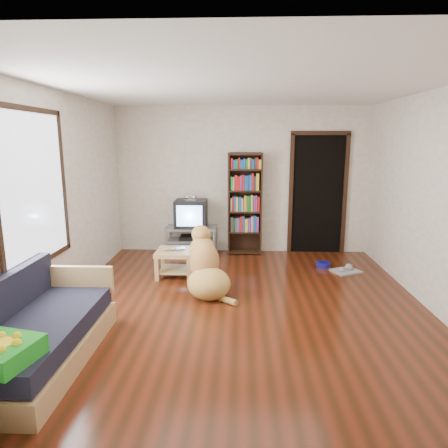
{
  "coord_description": "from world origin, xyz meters",
  "views": [
    {
      "loc": [
        -0.04,
        -4.66,
        2.0
      ],
      "look_at": [
        -0.25,
        0.59,
        0.9
      ],
      "focal_mm": 32.0,
      "sensor_mm": 36.0,
      "label": 1
    }
  ],
  "objects_px": {
    "grey_rag": "(346,271)",
    "tv_stand": "(192,239)",
    "laptop": "(175,250)",
    "crt_tv": "(191,213)",
    "sofa": "(37,335)",
    "coffee_table": "(175,258)",
    "dog": "(206,268)",
    "bookshelf": "(245,198)",
    "green_cushion": "(2,353)",
    "dog_bowl": "(323,265)"
  },
  "relations": [
    {
      "from": "grey_rag",
      "to": "tv_stand",
      "type": "height_order",
      "value": "tv_stand"
    },
    {
      "from": "laptop",
      "to": "crt_tv",
      "type": "bearing_deg",
      "value": 70.87
    },
    {
      "from": "sofa",
      "to": "coffee_table",
      "type": "height_order",
      "value": "sofa"
    },
    {
      "from": "grey_rag",
      "to": "dog",
      "type": "distance_m",
      "value": 2.31
    },
    {
      "from": "tv_stand",
      "to": "coffee_table",
      "type": "xyz_separation_m",
      "value": [
        -0.1,
        -1.2,
        0.01
      ]
    },
    {
      "from": "sofa",
      "to": "dog",
      "type": "bearing_deg",
      "value": 52.18
    },
    {
      "from": "grey_rag",
      "to": "tv_stand",
      "type": "distance_m",
      "value": 2.7
    },
    {
      "from": "crt_tv",
      "to": "dog",
      "type": "bearing_deg",
      "value": -77.44
    },
    {
      "from": "bookshelf",
      "to": "laptop",
      "type": "bearing_deg",
      "value": -128.43
    },
    {
      "from": "tv_stand",
      "to": "dog",
      "type": "xyz_separation_m",
      "value": [
        0.42,
        -1.84,
        0.06
      ]
    },
    {
      "from": "green_cushion",
      "to": "grey_rag",
      "type": "xyz_separation_m",
      "value": [
        3.37,
        3.4,
        -0.48
      ]
    },
    {
      "from": "crt_tv",
      "to": "sofa",
      "type": "bearing_deg",
      "value": -104.93
    },
    {
      "from": "grey_rag",
      "to": "coffee_table",
      "type": "relative_size",
      "value": 0.73
    },
    {
      "from": "sofa",
      "to": "laptop",
      "type": "bearing_deg",
      "value": 69.99
    },
    {
      "from": "dog_bowl",
      "to": "tv_stand",
      "type": "height_order",
      "value": "tv_stand"
    },
    {
      "from": "green_cushion",
      "to": "crt_tv",
      "type": "xyz_separation_m",
      "value": [
        0.85,
        4.36,
        0.25
      ]
    },
    {
      "from": "crt_tv",
      "to": "sofa",
      "type": "relative_size",
      "value": 0.32
    },
    {
      "from": "laptop",
      "to": "crt_tv",
      "type": "height_order",
      "value": "crt_tv"
    },
    {
      "from": "coffee_table",
      "to": "grey_rag",
      "type": "bearing_deg",
      "value": 5.77
    },
    {
      "from": "green_cushion",
      "to": "grey_rag",
      "type": "height_order",
      "value": "green_cushion"
    },
    {
      "from": "bookshelf",
      "to": "sofa",
      "type": "relative_size",
      "value": 1.0
    },
    {
      "from": "tv_stand",
      "to": "bookshelf",
      "type": "distance_m",
      "value": 1.2
    },
    {
      "from": "green_cushion",
      "to": "coffee_table",
      "type": "bearing_deg",
      "value": 89.14
    },
    {
      "from": "grey_rag",
      "to": "bookshelf",
      "type": "height_order",
      "value": "bookshelf"
    },
    {
      "from": "bookshelf",
      "to": "crt_tv",
      "type": "bearing_deg",
      "value": -175.68
    },
    {
      "from": "tv_stand",
      "to": "crt_tv",
      "type": "xyz_separation_m",
      "value": [
        0.0,
        0.02,
        0.47
      ]
    },
    {
      "from": "dog_bowl",
      "to": "coffee_table",
      "type": "height_order",
      "value": "coffee_table"
    },
    {
      "from": "dog_bowl",
      "to": "laptop",
      "type": "bearing_deg",
      "value": -166.77
    },
    {
      "from": "dog",
      "to": "laptop",
      "type": "bearing_deg",
      "value": 129.98
    },
    {
      "from": "tv_stand",
      "to": "bookshelf",
      "type": "bearing_deg",
      "value": 5.63
    },
    {
      "from": "tv_stand",
      "to": "sofa",
      "type": "bearing_deg",
      "value": -105.02
    },
    {
      "from": "dog_bowl",
      "to": "sofa",
      "type": "xyz_separation_m",
      "value": [
        -3.19,
        -2.95,
        0.22
      ]
    },
    {
      "from": "green_cushion",
      "to": "tv_stand",
      "type": "distance_m",
      "value": 4.42
    },
    {
      "from": "sofa",
      "to": "coffee_table",
      "type": "bearing_deg",
      "value": 70.22
    },
    {
      "from": "grey_rag",
      "to": "coffee_table",
      "type": "distance_m",
      "value": 2.64
    },
    {
      "from": "crt_tv",
      "to": "bookshelf",
      "type": "xyz_separation_m",
      "value": [
        0.95,
        0.07,
        0.26
      ]
    },
    {
      "from": "bookshelf",
      "to": "dog",
      "type": "relative_size",
      "value": 1.79
    },
    {
      "from": "crt_tv",
      "to": "tv_stand",
      "type": "bearing_deg",
      "value": -90.0
    },
    {
      "from": "green_cushion",
      "to": "dog",
      "type": "xyz_separation_m",
      "value": [
        1.27,
        2.49,
        -0.16
      ]
    },
    {
      "from": "green_cushion",
      "to": "coffee_table",
      "type": "height_order",
      "value": "green_cushion"
    },
    {
      "from": "laptop",
      "to": "sofa",
      "type": "xyz_separation_m",
      "value": [
        -0.87,
        -2.4,
        -0.15
      ]
    },
    {
      "from": "sofa",
      "to": "dog",
      "type": "relative_size",
      "value": 1.79
    },
    {
      "from": "laptop",
      "to": "crt_tv",
      "type": "xyz_separation_m",
      "value": [
        0.1,
        1.25,
        0.33
      ]
    },
    {
      "from": "green_cushion",
      "to": "grey_rag",
      "type": "bearing_deg",
      "value": 57.91
    },
    {
      "from": "coffee_table",
      "to": "laptop",
      "type": "bearing_deg",
      "value": -90.0
    },
    {
      "from": "sofa",
      "to": "dog",
      "type": "height_order",
      "value": "dog"
    },
    {
      "from": "sofa",
      "to": "coffee_table",
      "type": "xyz_separation_m",
      "value": [
        0.87,
        2.43,
        0.02
      ]
    },
    {
      "from": "green_cushion",
      "to": "laptop",
      "type": "relative_size",
      "value": 1.35
    },
    {
      "from": "dog_bowl",
      "to": "coffee_table",
      "type": "xyz_separation_m",
      "value": [
        -2.31,
        -0.51,
        0.24
      ]
    },
    {
      "from": "coffee_table",
      "to": "tv_stand",
      "type": "bearing_deg",
      "value": 85.28
    }
  ]
}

